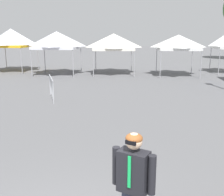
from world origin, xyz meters
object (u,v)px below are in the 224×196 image
at_px(canopy_tent_behind_right, 57,40).
at_px(canopy_tent_far_right, 178,42).
at_px(canopy_tent_left_of_center, 114,42).
at_px(person_foreground, 133,183).
at_px(canopy_tent_behind_center, 11,38).
at_px(crowd_barrier_near_person, 51,84).

relative_size(canopy_tent_behind_right, canopy_tent_far_right, 1.08).
xyz_separation_m(canopy_tent_left_of_center, canopy_tent_far_right, (4.87, -0.61, -0.02)).
xyz_separation_m(canopy_tent_left_of_center, person_foreground, (1.51, -17.87, -1.46)).
bearing_deg(canopy_tent_left_of_center, canopy_tent_behind_center, 173.33).
bearing_deg(canopy_tent_behind_right, canopy_tent_behind_center, 158.11).
bearing_deg(crowd_barrier_near_person, canopy_tent_far_right, 48.52).
height_order(canopy_tent_behind_center, canopy_tent_far_right, canopy_tent_behind_center).
height_order(canopy_tent_far_right, person_foreground, canopy_tent_far_right).
bearing_deg(person_foreground, canopy_tent_behind_center, 118.35).
relative_size(canopy_tent_left_of_center, crowd_barrier_near_person, 1.72).
bearing_deg(canopy_tent_behind_center, canopy_tent_left_of_center, -6.67).
height_order(canopy_tent_left_of_center, canopy_tent_far_right, canopy_tent_left_of_center).
bearing_deg(crowd_barrier_near_person, canopy_tent_left_of_center, 74.80).
relative_size(canopy_tent_behind_center, crowd_barrier_near_person, 1.80).
distance_m(canopy_tent_behind_center, crowd_barrier_near_person, 11.85).
bearing_deg(canopy_tent_far_right, canopy_tent_behind_center, 173.16).
distance_m(canopy_tent_behind_center, canopy_tent_behind_right, 4.72).
bearing_deg(canopy_tent_behind_center, canopy_tent_behind_right, -21.89).
bearing_deg(person_foreground, canopy_tent_far_right, 78.99).
xyz_separation_m(canopy_tent_far_right, crowd_barrier_near_person, (-7.26, -8.22, -1.73)).
bearing_deg(canopy_tent_left_of_center, canopy_tent_far_right, -7.14).
distance_m(person_foreground, crowd_barrier_near_person, 9.85).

